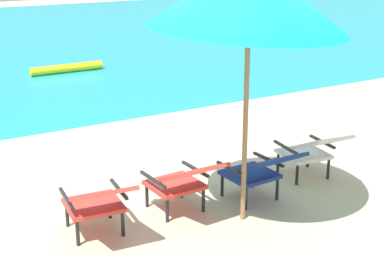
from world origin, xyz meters
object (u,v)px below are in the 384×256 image
lounge_chair_near_left (183,179)px  swim_buoy (67,68)px  lounge_chair_far_right (313,149)px  lounge_chair_near_right (261,169)px  lounge_chair_far_left (98,200)px

lounge_chair_near_left → swim_buoy: bearing=80.6°
lounge_chair_near_left → lounge_chair_far_right: bearing=0.7°
lounge_chair_near_left → lounge_chair_near_right: bearing=-11.5°
lounge_chair_near_left → lounge_chair_near_right: size_ratio=1.00×
lounge_chair_far_left → lounge_chair_near_left: same height
lounge_chair_near_left → lounge_chair_far_right: same height
lounge_chair_far_right → lounge_chair_near_left: bearing=-179.3°
lounge_chair_far_left → lounge_chair_near_right: bearing=-4.6°
swim_buoy → lounge_chair_near_right: size_ratio=1.78×
lounge_chair_near_left → lounge_chair_far_left: bearing=-178.3°
swim_buoy → lounge_chair_far_left: 7.58m
swim_buoy → lounge_chair_near_left: bearing=-99.4°
lounge_chair_near_right → lounge_chair_near_left: bearing=168.5°
lounge_chair_far_left → lounge_chair_near_left: size_ratio=1.02×
lounge_chair_near_left → lounge_chair_far_right: 1.75m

